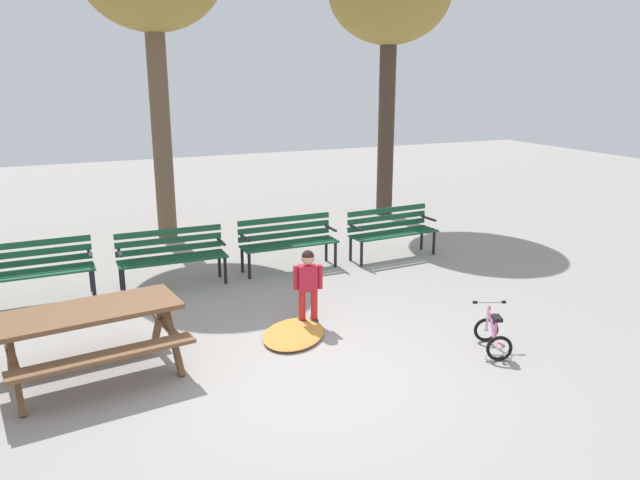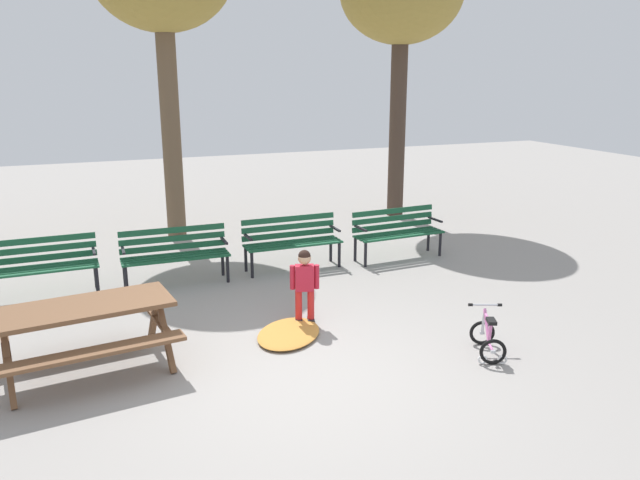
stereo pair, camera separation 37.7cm
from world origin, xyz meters
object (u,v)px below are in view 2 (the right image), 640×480
object	(u,v)px
picnic_table	(85,320)
park_bench_right	(291,238)
kids_bicycle	(488,338)
child_standing	(305,281)
park_bench_far_right	(397,229)
park_bench_left	(175,251)
park_bench_far_left	(39,263)

from	to	relation	value
picnic_table	park_bench_right	distance (m)	4.20
picnic_table	park_bench_right	world-z (taller)	park_bench_right
kids_bicycle	park_bench_right	bearing A→B (deg)	104.61
picnic_table	park_bench_right	bearing A→B (deg)	39.31
child_standing	park_bench_far_right	bearing A→B (deg)	40.96
park_bench_right	kids_bicycle	xyz separation A→B (m)	(1.02, -3.92, -0.31)
park_bench_right	kids_bicycle	bearing A→B (deg)	-75.39
picnic_table	park_bench_left	size ratio (longest dim) A/B	1.21
picnic_table	child_standing	size ratio (longest dim) A/B	1.98
picnic_table	kids_bicycle	size ratio (longest dim) A/B	3.08
park_bench_right	kids_bicycle	world-z (taller)	park_bench_right
picnic_table	park_bench_left	world-z (taller)	park_bench_left
park_bench_right	kids_bicycle	size ratio (longest dim) A/B	2.54
child_standing	park_bench_right	bearing A→B (deg)	75.00
child_standing	picnic_table	bearing A→B (deg)	-171.71
park_bench_left	park_bench_far_right	world-z (taller)	same
picnic_table	park_bench_far_left	bearing A→B (deg)	101.52
park_bench_far_right	park_bench_left	bearing A→B (deg)	179.36
park_bench_far_left	child_standing	bearing A→B (deg)	-36.20
picnic_table	kids_bicycle	xyz separation A→B (m)	(4.27, -1.26, -0.39)
park_bench_left	park_bench_far_right	size ratio (longest dim) A/B	0.99
child_standing	kids_bicycle	xyz separation A→B (m)	(1.63, -1.64, -0.37)
park_bench_left	kids_bicycle	distance (m)	4.85
park_bench_far_right	kids_bicycle	world-z (taller)	park_bench_far_right
kids_bicycle	park_bench_left	bearing A→B (deg)	127.11
park_bench_far_right	kids_bicycle	xyz separation A→B (m)	(-0.87, -3.81, -0.31)
picnic_table	child_standing	distance (m)	2.67
park_bench_left	picnic_table	bearing A→B (deg)	-117.41
park_bench_left	park_bench_right	distance (m)	1.90
picnic_table	park_bench_left	xyz separation A→B (m)	(1.35, 2.60, -0.08)
park_bench_far_right	park_bench_far_left	bearing A→B (deg)	178.38
kids_bicycle	child_standing	bearing A→B (deg)	134.81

